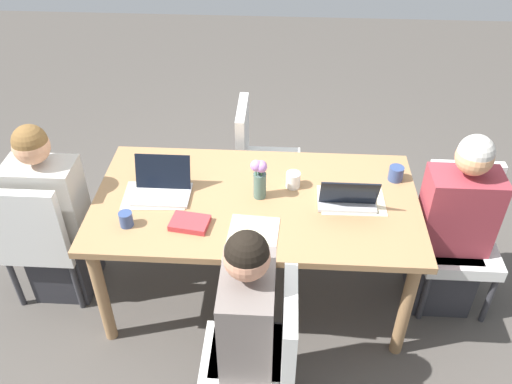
{
  "coord_description": "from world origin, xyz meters",
  "views": [
    {
      "loc": [
        0.14,
        -2.37,
        2.65
      ],
      "look_at": [
        0.0,
        0.0,
        0.81
      ],
      "focal_mm": 37.86,
      "sensor_mm": 36.0,
      "label": 1
    }
  ],
  "objects": [
    {
      "name": "chair_far_right_near",
      "position": [
        -0.03,
        0.79,
        0.5
      ],
      "size": [
        0.44,
        0.44,
        0.9
      ],
      "color": "silver",
      "rests_on": "ground_plane"
    },
    {
      "name": "dining_table",
      "position": [
        0.0,
        0.0,
        0.67
      ],
      "size": [
        1.83,
        0.98,
        0.76
      ],
      "color": "#9E754C",
      "rests_on": "ground_plane"
    },
    {
      "name": "placemat_head_left_left_far",
      "position": [
        -0.57,
        -0.01,
        0.76
      ],
      "size": [
        0.37,
        0.28,
        0.0
      ],
      "primitive_type": "cube",
      "rotation": [
        0.0,
        0.0,
        0.05
      ],
      "color": "beige",
      "rests_on": "dining_table"
    },
    {
      "name": "ground_plane",
      "position": [
        0.0,
        0.0,
        0.0
      ],
      "size": [
        10.0,
        10.0,
        0.0
      ],
      "primitive_type": "plane",
      "color": "#4C4742"
    },
    {
      "name": "chair_near_left_mid",
      "position": [
        0.08,
        -0.85,
        0.5
      ],
      "size": [
        0.44,
        0.44,
        0.9
      ],
      "color": "silver",
      "rests_on": "ground_plane"
    },
    {
      "name": "flower_vase",
      "position": [
        0.02,
        0.02,
        0.91
      ],
      "size": [
        0.09,
        0.09,
        0.25
      ],
      "color": "#4C6B60",
      "rests_on": "dining_table"
    },
    {
      "name": "coffee_mug_centre_left",
      "position": [
        0.81,
        0.23,
        0.8
      ],
      "size": [
        0.09,
        0.09,
        0.09
      ],
      "primitive_type": "cylinder",
      "color": "#33477A",
      "rests_on": "dining_table"
    },
    {
      "name": "chair_head_right_left_near",
      "position": [
        1.2,
        0.1,
        0.5
      ],
      "size": [
        0.44,
        0.44,
        0.9
      ],
      "color": "silver",
      "rests_on": "ground_plane"
    },
    {
      "name": "person_head_right_left_near",
      "position": [
        1.14,
        0.03,
        0.53
      ],
      "size": [
        0.4,
        0.36,
        1.19
      ],
      "color": "#2D2D33",
      "rests_on": "ground_plane"
    },
    {
      "name": "person_near_left_mid",
      "position": [
        0.01,
        -0.79,
        0.53
      ],
      "size": [
        0.36,
        0.4,
        1.19
      ],
      "color": "#2D2D33",
      "rests_on": "ground_plane"
    },
    {
      "name": "chair_head_left_left_far",
      "position": [
        -1.27,
        -0.09,
        0.5
      ],
      "size": [
        0.44,
        0.44,
        0.9
      ],
      "color": "silver",
      "rests_on": "ground_plane"
    },
    {
      "name": "coffee_mug_near_left",
      "position": [
        -0.67,
        -0.26,
        0.8
      ],
      "size": [
        0.07,
        0.07,
        0.08
      ],
      "primitive_type": "cylinder",
      "color": "#33477A",
      "rests_on": "dining_table"
    },
    {
      "name": "coffee_mug_near_right",
      "position": [
        0.21,
        0.13,
        0.8
      ],
      "size": [
        0.08,
        0.08,
        0.09
      ],
      "primitive_type": "cylinder",
      "color": "white",
      "rests_on": "dining_table"
    },
    {
      "name": "laptop_head_right_left_near",
      "position": [
        0.51,
        -0.01,
        0.8
      ],
      "size": [
        0.32,
        0.22,
        0.2
      ],
      "color": "silver",
      "rests_on": "dining_table"
    },
    {
      "name": "person_head_left_left_far",
      "position": [
        -1.21,
        -0.01,
        0.53
      ],
      "size": [
        0.4,
        0.36,
        1.19
      ],
      "color": "#2D2D33",
      "rests_on": "ground_plane"
    },
    {
      "name": "placemat_head_right_left_near",
      "position": [
        0.54,
        0.01,
        0.76
      ],
      "size": [
        0.36,
        0.27,
        0.0
      ],
      "primitive_type": "cube",
      "rotation": [
        0.0,
        0.0,
        3.16
      ],
      "color": "beige",
      "rests_on": "dining_table"
    },
    {
      "name": "placemat_near_left_mid",
      "position": [
        0.0,
        -0.33,
        0.76
      ],
      "size": [
        0.28,
        0.38,
        0.0
      ],
      "primitive_type": "cube",
      "rotation": [
        0.0,
        0.0,
        1.51
      ],
      "color": "beige",
      "rests_on": "dining_table"
    },
    {
      "name": "laptop_head_left_left_far",
      "position": [
        -0.53,
        0.02,
        0.8
      ],
      "size": [
        0.32,
        0.22,
        0.21
      ],
      "color": "silver",
      "rests_on": "dining_table"
    },
    {
      "name": "book_red_cover",
      "position": [
        -0.34,
        -0.25,
        0.77
      ],
      "size": [
        0.22,
        0.17,
        0.03
      ],
      "primitive_type": "cube",
      "rotation": [
        0.0,
        0.0,
        -0.15
      ],
      "color": "#B73338",
      "rests_on": "dining_table"
    }
  ]
}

